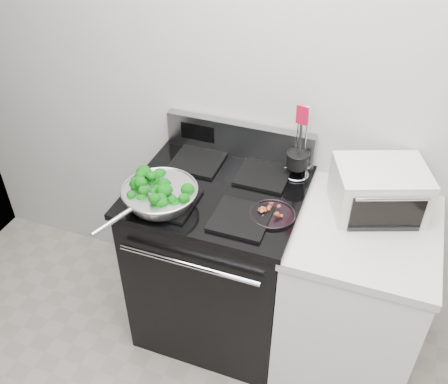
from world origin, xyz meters
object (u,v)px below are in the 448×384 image
at_px(gas_range, 219,259).
at_px(skillet, 159,195).
at_px(bacon_plate, 272,213).
at_px(utensil_holder, 297,163).
at_px(toaster_oven, 379,190).

distance_m(gas_range, skillet, 0.59).
distance_m(bacon_plate, utensil_holder, 0.33).
distance_m(skillet, toaster_oven, 0.96).
relative_size(gas_range, bacon_plate, 5.70).
bearing_deg(toaster_oven, gas_range, 170.01).
xyz_separation_m(utensil_holder, toaster_oven, (0.38, -0.09, 0.01)).
relative_size(utensil_holder, toaster_oven, 0.82).
distance_m(bacon_plate, toaster_oven, 0.48).
height_order(gas_range, bacon_plate, gas_range).
xyz_separation_m(bacon_plate, toaster_oven, (0.41, 0.23, 0.06)).
bearing_deg(gas_range, skillet, -134.69).
height_order(gas_range, skillet, gas_range).
height_order(gas_range, toaster_oven, toaster_oven).
bearing_deg(gas_range, bacon_plate, -19.43).
relative_size(gas_range, toaster_oven, 2.46).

